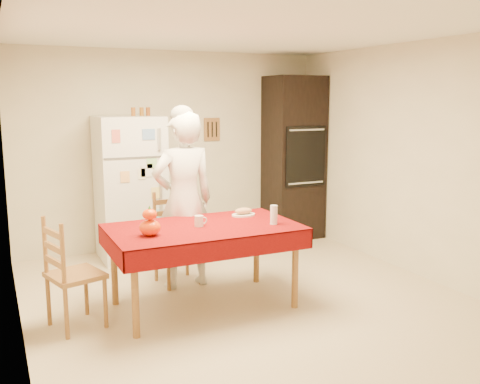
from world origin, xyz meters
TOP-DOWN VIEW (x-y plane):
  - floor at (0.00, 0.00)m, footprint 4.50×4.50m
  - room_shell at (0.00, 0.00)m, footprint 4.02×4.52m
  - refrigerator at (-0.65, 1.88)m, footprint 0.75×0.74m
  - oven_cabinet at (1.63, 1.93)m, footprint 0.70×0.62m
  - dining_table at (-0.43, 0.05)m, footprint 1.70×1.00m
  - chair_far at (-0.45, 0.83)m, footprint 0.45×0.44m
  - chair_left at (-1.63, 0.07)m, footprint 0.50×0.51m
  - seated_woman at (-0.41, 0.65)m, footprint 0.66×0.45m
  - coffee_mug at (-0.47, 0.06)m, footprint 0.08×0.08m
  - pumpkin_lower at (-0.96, -0.07)m, footprint 0.18×0.18m
  - pumpkin_upper at (-0.96, -0.07)m, footprint 0.12×0.12m
  - wine_glass at (0.18, -0.15)m, footprint 0.07×0.07m
  - bread_plate at (0.08, 0.28)m, footprint 0.24×0.24m
  - bread_loaf at (0.08, 0.28)m, footprint 0.18×0.10m
  - spice_jar_left at (-0.57, 1.93)m, footprint 0.05×0.05m
  - spice_jar_mid at (-0.47, 1.93)m, footprint 0.05×0.05m
  - spice_jar_right at (-0.39, 1.93)m, footprint 0.05×0.05m

SIDE VIEW (x-z plane):
  - floor at x=0.00m, z-range 0.00..0.00m
  - chair_far at x=-0.45m, z-range 0.03..0.98m
  - chair_left at x=-1.63m, z-range 0.03..0.98m
  - dining_table at x=-0.43m, z-range 0.31..1.07m
  - bread_plate at x=0.08m, z-range 0.76..0.78m
  - bread_loaf at x=0.08m, z-range 0.78..0.84m
  - coffee_mug at x=-0.47m, z-range 0.76..0.86m
  - pumpkin_lower at x=-0.96m, z-range 0.76..0.90m
  - wine_glass at x=0.18m, z-range 0.76..0.94m
  - refrigerator at x=-0.65m, z-range 0.00..1.70m
  - seated_woman at x=-0.41m, z-range 0.00..1.78m
  - pumpkin_upper at x=-0.96m, z-range 0.90..0.99m
  - oven_cabinet at x=1.63m, z-range 0.00..2.20m
  - room_shell at x=0.00m, z-range 0.37..2.88m
  - spice_jar_left at x=-0.57m, z-range 1.70..1.80m
  - spice_jar_mid at x=-0.47m, z-range 1.70..1.80m
  - spice_jar_right at x=-0.39m, z-range 1.70..1.80m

